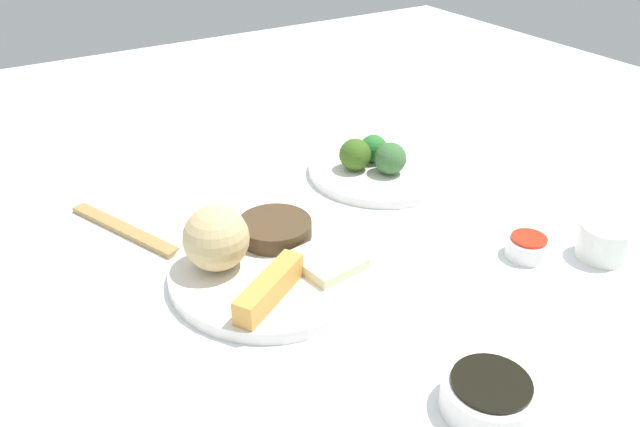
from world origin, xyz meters
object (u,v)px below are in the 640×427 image
object	(u,v)px
broccoli_plate	(382,170)
sauce_ramekin_sweet_and_sour	(527,248)
soy_sauce_bowl	(489,396)
teacup	(604,241)
main_plate	(273,271)
chopsticks_pair	(124,229)

from	to	relation	value
broccoli_plate	sauce_ramekin_sweet_and_sour	bearing A→B (deg)	3.52
soy_sauce_bowl	teacup	bearing A→B (deg)	109.63
main_plate	teacup	xyz separation A→B (m)	(0.18, 0.38, 0.01)
broccoli_plate	sauce_ramekin_sweet_and_sour	xyz separation A→B (m)	(0.29, 0.02, 0.01)
teacup	sauce_ramekin_sweet_and_sour	bearing A→B (deg)	-122.40
teacup	chopsticks_pair	world-z (taller)	teacup
chopsticks_pair	soy_sauce_bowl	bearing A→B (deg)	21.78
teacup	chopsticks_pair	xyz separation A→B (m)	(-0.39, -0.51, -0.02)
main_plate	chopsticks_pair	xyz separation A→B (m)	(-0.20, -0.13, -0.00)
chopsticks_pair	broccoli_plate	bearing A→B (deg)	83.98
teacup	main_plate	bearing A→B (deg)	-115.85
teacup	soy_sauce_bowl	bearing A→B (deg)	-70.37
chopsticks_pair	main_plate	bearing A→B (deg)	32.20
main_plate	sauce_ramekin_sweet_and_sour	bearing A→B (deg)	66.07
sauce_ramekin_sweet_and_sour	teacup	distance (m)	0.10
main_plate	broccoli_plate	world-z (taller)	main_plate
main_plate	broccoli_plate	xyz separation A→B (m)	(-0.16, 0.28, -0.00)
soy_sauce_bowl	teacup	world-z (taller)	teacup
sauce_ramekin_sweet_and_sour	chopsticks_pair	bearing A→B (deg)	-128.03
broccoli_plate	sauce_ramekin_sweet_and_sour	world-z (taller)	sauce_ramekin_sweet_and_sour
sauce_ramekin_sweet_and_sour	chopsticks_pair	world-z (taller)	sauce_ramekin_sweet_and_sour
broccoli_plate	soy_sauce_bowl	bearing A→B (deg)	-24.97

